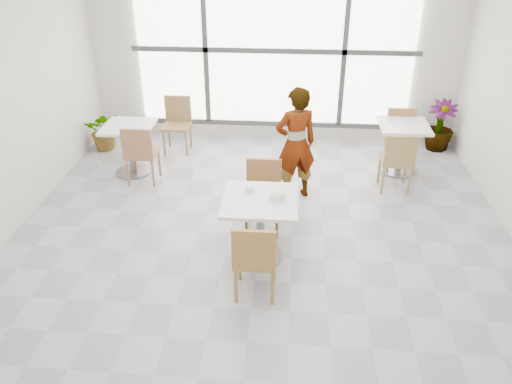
# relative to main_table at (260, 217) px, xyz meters

# --- Properties ---
(floor) EXTENTS (7.00, 7.00, 0.00)m
(floor) POSITION_rel_main_table_xyz_m (-0.02, 0.00, -0.52)
(floor) COLOR #9E9EA5
(floor) RESTS_ON ground
(wall_back) EXTENTS (6.00, 0.00, 6.00)m
(wall_back) POSITION_rel_main_table_xyz_m (-0.02, 3.50, 0.98)
(wall_back) COLOR silver
(wall_back) RESTS_ON ground
(window) EXTENTS (4.60, 0.07, 2.52)m
(window) POSITION_rel_main_table_xyz_m (-0.02, 3.44, 0.98)
(window) COLOR white
(window) RESTS_ON ground
(main_table) EXTENTS (0.80, 0.80, 0.75)m
(main_table) POSITION_rel_main_table_xyz_m (0.00, 0.00, 0.00)
(main_table) COLOR white
(main_table) RESTS_ON ground
(chair_near) EXTENTS (0.42, 0.42, 0.87)m
(chair_near) POSITION_rel_main_table_xyz_m (-0.00, -0.69, -0.02)
(chair_near) COLOR #A17437
(chair_near) RESTS_ON ground
(chair_far) EXTENTS (0.42, 0.42, 0.87)m
(chair_far) POSITION_rel_main_table_xyz_m (-0.01, 0.64, -0.02)
(chair_far) COLOR brown
(chair_far) RESTS_ON ground
(oatmeal_bowl) EXTENTS (0.21, 0.21, 0.09)m
(oatmeal_bowl) POSITION_rel_main_table_xyz_m (0.18, 0.02, 0.27)
(oatmeal_bowl) COLOR silver
(oatmeal_bowl) RESTS_ON main_table
(coffee_cup) EXTENTS (0.16, 0.13, 0.07)m
(coffee_cup) POSITION_rel_main_table_xyz_m (-0.14, 0.16, 0.26)
(coffee_cup) COLOR silver
(coffee_cup) RESTS_ON main_table
(person) EXTENTS (0.65, 0.54, 1.54)m
(person) POSITION_rel_main_table_xyz_m (0.36, 1.45, 0.25)
(person) COLOR black
(person) RESTS_ON ground
(bg_table_left) EXTENTS (0.70, 0.70, 0.75)m
(bg_table_left) POSITION_rel_main_table_xyz_m (-2.04, 1.97, -0.04)
(bg_table_left) COLOR white
(bg_table_left) RESTS_ON ground
(bg_table_right) EXTENTS (0.70, 0.70, 0.75)m
(bg_table_right) POSITION_rel_main_table_xyz_m (1.91, 2.31, -0.04)
(bg_table_right) COLOR white
(bg_table_right) RESTS_ON ground
(bg_chair_left_near) EXTENTS (0.42, 0.42, 0.87)m
(bg_chair_left_near) POSITION_rel_main_table_xyz_m (-1.80, 1.64, -0.02)
(bg_chair_left_near) COLOR #9F6745
(bg_chair_left_near) RESTS_ON ground
(bg_chair_left_far) EXTENTS (0.42, 0.42, 0.87)m
(bg_chair_left_far) POSITION_rel_main_table_xyz_m (-1.54, 2.87, -0.02)
(bg_chair_left_far) COLOR #967649
(bg_chair_left_far) RESTS_ON ground
(bg_chair_right_near) EXTENTS (0.42, 0.42, 0.87)m
(bg_chair_right_near) POSITION_rel_main_table_xyz_m (1.75, 1.68, -0.02)
(bg_chair_right_near) COLOR #9B8146
(bg_chair_right_near) RESTS_ON ground
(bg_chair_right_far) EXTENTS (0.42, 0.42, 0.87)m
(bg_chair_right_far) POSITION_rel_main_table_xyz_m (1.93, 2.55, -0.02)
(bg_chair_right_far) COLOR #9B6B3E
(bg_chair_right_far) RESTS_ON ground
(plant_left) EXTENTS (0.71, 0.65, 0.66)m
(plant_left) POSITION_rel_main_table_xyz_m (-2.72, 2.79, -0.19)
(plant_left) COLOR #578042
(plant_left) RESTS_ON ground
(plant_right) EXTENTS (0.58, 0.58, 0.82)m
(plant_right) POSITION_rel_main_table_xyz_m (2.68, 3.20, -0.11)
(plant_right) COLOR #54723F
(plant_right) RESTS_ON ground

